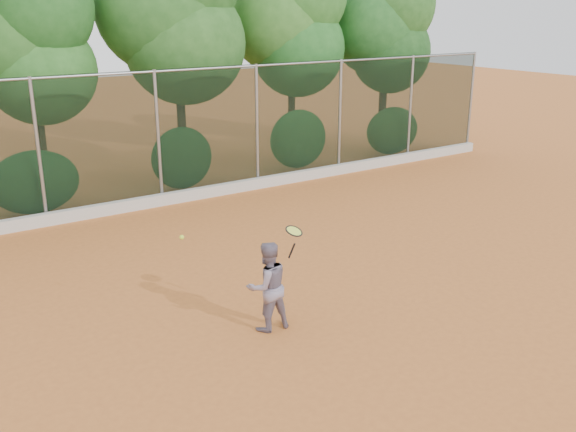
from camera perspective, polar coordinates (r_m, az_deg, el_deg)
ground at (r=11.74m, az=2.76°, el=-7.07°), size 80.00×80.00×0.00m
concrete_curb at (r=17.28m, az=-10.90°, el=1.48°), size 24.00×0.20×0.30m
tennis_player at (r=10.29m, az=-1.85°, el=-6.26°), size 0.75×0.60×1.49m
chainlink_fence at (r=17.05m, az=-11.48°, el=7.14°), size 24.09×0.09×3.50m
foliage_backdrop at (r=18.43m, az=-16.12°, el=15.58°), size 23.70×3.63×7.55m
tennis_racket at (r=10.04m, az=0.51°, el=-1.55°), size 0.36×0.35×0.56m
tennis_ball_in_flight at (r=9.90m, az=-9.42°, el=-1.88°), size 0.07×0.07×0.07m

